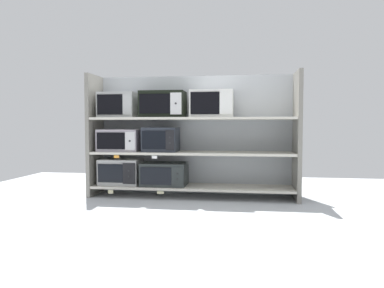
{
  "coord_description": "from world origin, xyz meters",
  "views": [
    {
      "loc": [
        0.64,
        -4.52,
        0.92
      ],
      "look_at": [
        0.0,
        0.0,
        0.69
      ],
      "focal_mm": 33.35,
      "sensor_mm": 36.0,
      "label": 1
    }
  ],
  "objects": [
    {
      "name": "ground",
      "position": [
        0.0,
        -1.0,
        -0.01
      ],
      "size": [
        6.56,
        6.0,
        0.02
      ],
      "primitive_type": "cube",
      "color": "#B2B7BC"
    },
    {
      "name": "back_panel",
      "position": [
        0.0,
        0.27,
        0.79
      ],
      "size": [
        2.76,
        0.04,
        1.59
      ],
      "primitive_type": "cube",
      "color": "#9EA3A8",
      "rests_on": "ground"
    },
    {
      "name": "upright_left",
      "position": [
        -1.31,
        0.0,
        0.79
      ],
      "size": [
        0.05,
        0.49,
        1.59
      ],
      "primitive_type": "cube",
      "color": "gray",
      "rests_on": "ground"
    },
    {
      "name": "upright_right",
      "position": [
        1.31,
        0.0,
        0.79
      ],
      "size": [
        0.05,
        0.49,
        1.59
      ],
      "primitive_type": "cube",
      "color": "gray",
      "rests_on": "ground"
    },
    {
      "name": "shelf_0",
      "position": [
        0.0,
        0.0,
        0.13
      ],
      "size": [
        2.56,
        0.49,
        0.03
      ],
      "primitive_type": "cube",
      "color": "beige",
      "rests_on": "ground"
    },
    {
      "name": "microwave_0",
      "position": [
        -0.96,
        -0.0,
        0.31
      ],
      "size": [
        0.53,
        0.36,
        0.33
      ],
      "color": "#A5A5A4",
      "rests_on": "shelf_0"
    },
    {
      "name": "microwave_1",
      "position": [
        -0.36,
        -0.0,
        0.29
      ],
      "size": [
        0.58,
        0.41,
        0.29
      ],
      "color": "#282E2D",
      "rests_on": "shelf_0"
    },
    {
      "name": "price_tag_0",
      "position": [
        -1.0,
        -0.25,
        0.09
      ],
      "size": [
        0.07,
        0.0,
        0.05
      ],
      "primitive_type": "cube",
      "color": "beige"
    },
    {
      "name": "price_tag_1",
      "position": [
        -0.36,
        -0.25,
        0.09
      ],
      "size": [
        0.09,
        0.0,
        0.03
      ],
      "primitive_type": "cube",
      "color": "beige"
    },
    {
      "name": "shelf_1",
      "position": [
        0.0,
        0.0,
        0.57
      ],
      "size": [
        2.56,
        0.49,
        0.03
      ],
      "primitive_type": "cube",
      "color": "beige"
    },
    {
      "name": "microwave_2",
      "position": [
        -0.95,
        -0.0,
        0.73
      ],
      "size": [
        0.53,
        0.41,
        0.29
      ],
      "color": "#A39AA5",
      "rests_on": "shelf_1"
    },
    {
      "name": "microwave_3",
      "position": [
        -0.41,
        -0.0,
        0.74
      ],
      "size": [
        0.44,
        0.39,
        0.31
      ],
      "color": "#292E38",
      "rests_on": "shelf_1"
    },
    {
      "name": "price_tag_2",
      "position": [
        -0.92,
        -0.25,
        0.53
      ],
      "size": [
        0.07,
        0.0,
        0.04
      ],
      "primitive_type": "cube",
      "color": "orange"
    },
    {
      "name": "price_tag_3",
      "position": [
        -0.43,
        -0.25,
        0.53
      ],
      "size": [
        0.07,
        0.0,
        0.04
      ],
      "primitive_type": "cube",
      "color": "white"
    },
    {
      "name": "shelf_2",
      "position": [
        0.0,
        0.0,
        1.01
      ],
      "size": [
        2.56,
        0.49,
        0.03
      ],
      "primitive_type": "cube",
      "color": "beige"
    },
    {
      "name": "microwave_4",
      "position": [
        -0.98,
        -0.0,
        1.19
      ],
      "size": [
        0.48,
        0.34,
        0.33
      ],
      "color": "#A5A7A5",
      "rests_on": "shelf_2"
    },
    {
      "name": "microwave_5",
      "position": [
        -0.38,
        -0.0,
        1.19
      ],
      "size": [
        0.57,
        0.39,
        0.34
      ],
      "color": "black",
      "rests_on": "shelf_2"
    },
    {
      "name": "microwave_6",
      "position": [
        0.25,
        -0.0,
        1.2
      ],
      "size": [
        0.53,
        0.39,
        0.34
      ],
      "color": "white",
      "rests_on": "shelf_2"
    }
  ]
}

